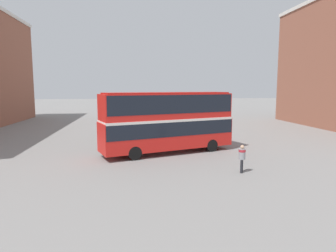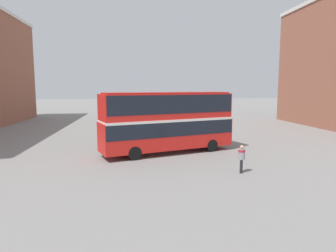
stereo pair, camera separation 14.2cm
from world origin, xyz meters
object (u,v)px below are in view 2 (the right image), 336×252
at_px(parked_car_kerb_near, 132,126).
at_px(pedestrian_foreground, 242,156).
at_px(double_decker_bus, 168,119).
at_px(parked_car_kerb_far, 192,120).

bearing_deg(parked_car_kerb_near, pedestrian_foreground, 102.23).
distance_m(double_decker_bus, parked_car_kerb_far, 18.61).
bearing_deg(pedestrian_foreground, parked_car_kerb_near, -43.12).
bearing_deg(double_decker_bus, parked_car_kerb_far, 53.63).
relative_size(pedestrian_foreground, parked_car_kerb_far, 0.38).
xyz_separation_m(pedestrian_foreground, parked_car_kerb_near, (-6.79, 17.38, -0.24)).
distance_m(pedestrian_foreground, parked_car_kerb_near, 18.66).
bearing_deg(pedestrian_foreground, parked_car_kerb_far, -68.32).
xyz_separation_m(parked_car_kerb_near, parked_car_kerb_far, (8.40, 6.49, -0.04)).
height_order(double_decker_bus, parked_car_kerb_far, double_decker_bus).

